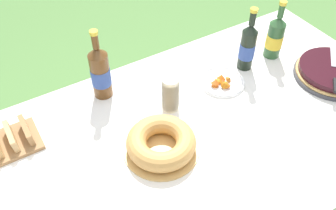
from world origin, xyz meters
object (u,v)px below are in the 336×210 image
at_px(juice_bottle_red, 248,46).
at_px(bread_board, 5,142).
at_px(cider_bottle_green, 275,37).
at_px(snack_plate_left, 222,82).
at_px(cider_bottle_amber, 100,72).
at_px(bundt_cake, 161,143).
at_px(berry_tart, 332,72).
at_px(serving_knife, 335,70).
at_px(cup_stack, 171,94).

xyz_separation_m(juice_bottle_red, bread_board, (-1.11, 0.09, -0.09)).
bearing_deg(cider_bottle_green, snack_plate_left, -172.25).
xyz_separation_m(cider_bottle_amber, snack_plate_left, (0.49, -0.21, -0.11)).
bearing_deg(bundt_cake, berry_tart, -2.14).
distance_m(berry_tart, cider_bottle_amber, 1.06).
height_order(berry_tart, cider_bottle_amber, cider_bottle_amber).
relative_size(berry_tart, juice_bottle_red, 1.09).
bearing_deg(berry_tart, juice_bottle_red, 138.33).
bearing_deg(bundt_cake, snack_plate_left, 23.86).
xyz_separation_m(serving_knife, bundt_cake, (-0.88, 0.05, -0.02)).
bearing_deg(serving_knife, berry_tart, -0.00).
xyz_separation_m(cider_bottle_green, bread_board, (-1.29, 0.09, -0.08)).
height_order(snack_plate_left, bread_board, bread_board).
bearing_deg(cider_bottle_green, bread_board, 176.13).
bearing_deg(bundt_cake, cider_bottle_amber, 98.69).
distance_m(cider_bottle_amber, snack_plate_left, 0.55).
bearing_deg(bundt_cake, juice_bottle_red, 21.37).
xyz_separation_m(bundt_cake, juice_bottle_red, (0.60, 0.23, 0.08)).
bearing_deg(cider_bottle_amber, bundt_cake, -81.31).
xyz_separation_m(berry_tart, juice_bottle_red, (-0.30, 0.27, 0.09)).
bearing_deg(berry_tart, cider_bottle_amber, 155.45).
bearing_deg(serving_knife, snack_plate_left, 107.25).
bearing_deg(cider_bottle_amber, berry_tart, -24.55).
bearing_deg(snack_plate_left, cider_bottle_amber, 156.50).
distance_m(berry_tart, bread_board, 1.46).
bearing_deg(cup_stack, bundt_cake, -129.92).
bearing_deg(bread_board, cider_bottle_green, -3.87).
distance_m(cup_stack, cider_bottle_amber, 0.31).
distance_m(bundt_cake, bread_board, 0.61).
height_order(cider_bottle_green, snack_plate_left, cider_bottle_green).
xyz_separation_m(bundt_cake, cider_bottle_amber, (-0.06, 0.41, 0.08)).
height_order(cider_bottle_amber, snack_plate_left, cider_bottle_amber).
height_order(serving_knife, bread_board, same).
bearing_deg(bundt_cake, cup_stack, 50.08).
bearing_deg(serving_knife, cider_bottle_green, 65.90).
height_order(serving_knife, juice_bottle_red, juice_bottle_red).
relative_size(serving_knife, juice_bottle_red, 0.91).
relative_size(berry_tart, serving_knife, 1.20).
relative_size(cider_bottle_green, bread_board, 1.14).
height_order(berry_tart, bread_board, bread_board).
bearing_deg(cider_bottle_amber, cup_stack, -47.25).
relative_size(bundt_cake, cup_stack, 1.82).
relative_size(serving_knife, cider_bottle_amber, 0.86).
relative_size(bundt_cake, snack_plate_left, 1.41).
distance_m(cider_bottle_green, snack_plate_left, 0.36).
bearing_deg(cider_bottle_green, juice_bottle_red, -178.95).
relative_size(cider_bottle_amber, snack_plate_left, 1.58).
relative_size(berry_tart, bundt_cake, 1.16).
xyz_separation_m(berry_tart, bundt_cake, (-0.90, 0.03, 0.01)).
height_order(berry_tart, snack_plate_left, berry_tart).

